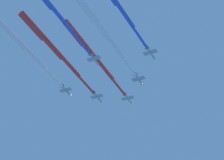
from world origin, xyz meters
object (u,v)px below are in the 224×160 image
jet_port_inner (51,46)px  jet_lead (90,51)px  jet_port_mid (12,35)px  jet_starboard_inner (100,27)px

jet_port_inner → jet_lead: bearing=95.0°
jet_port_inner → jet_port_mid: jet_port_mid is taller
jet_port_inner → jet_starboard_inner: 29.98m
jet_port_inner → jet_starboard_inner: jet_port_inner is taller
jet_lead → jet_port_inner: jet_lead is taller
jet_starboard_inner → jet_lead: bearing=-170.2°
jet_port_mid → jet_port_inner: bearing=96.1°
jet_port_mid → jet_starboard_inner: bearing=72.3°
jet_starboard_inner → jet_port_mid: bearing=-107.7°
jet_lead → jet_port_mid: bearing=-84.5°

